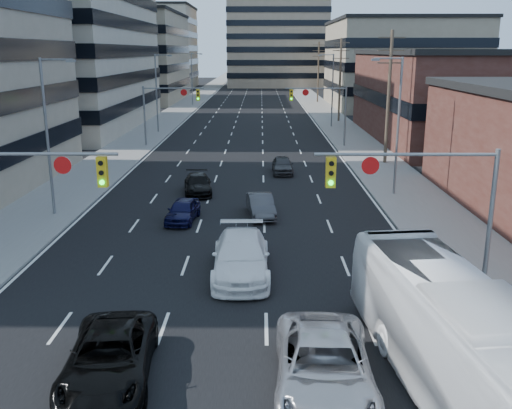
{
  "coord_description": "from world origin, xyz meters",
  "views": [
    {
      "loc": [
        1.59,
        -12.01,
        9.35
      ],
      "look_at": [
        1.37,
        14.47,
        2.2
      ],
      "focal_mm": 40.0,
      "sensor_mm": 36.0,
      "label": 1
    }
  ],
  "objects_px": {
    "silver_suv": "(324,367)",
    "sedan_blue": "(183,210)",
    "white_van": "(241,256)",
    "transit_bus": "(461,341)",
    "black_pickup": "(109,358)"
  },
  "relations": [
    {
      "from": "white_van",
      "to": "sedan_blue",
      "type": "bearing_deg",
      "value": 112.76
    },
    {
      "from": "white_van",
      "to": "silver_suv",
      "type": "relative_size",
      "value": 1.0
    },
    {
      "from": "sedan_blue",
      "to": "black_pickup",
      "type": "bearing_deg",
      "value": -84.13
    },
    {
      "from": "black_pickup",
      "to": "white_van",
      "type": "xyz_separation_m",
      "value": [
        3.56,
        8.15,
        0.12
      ]
    },
    {
      "from": "silver_suv",
      "to": "sedan_blue",
      "type": "xyz_separation_m",
      "value": [
        -6.18,
        16.74,
        -0.18
      ]
    },
    {
      "from": "white_van",
      "to": "transit_bus",
      "type": "distance_m",
      "value": 10.88
    },
    {
      "from": "sedan_blue",
      "to": "silver_suv",
      "type": "bearing_deg",
      "value": -63.87
    },
    {
      "from": "black_pickup",
      "to": "transit_bus",
      "type": "height_order",
      "value": "transit_bus"
    },
    {
      "from": "white_van",
      "to": "black_pickup",
      "type": "bearing_deg",
      "value": -114.85
    },
    {
      "from": "black_pickup",
      "to": "transit_bus",
      "type": "distance_m",
      "value": 9.94
    },
    {
      "from": "transit_bus",
      "to": "black_pickup",
      "type": "bearing_deg",
      "value": 169.4
    },
    {
      "from": "silver_suv",
      "to": "transit_bus",
      "type": "bearing_deg",
      "value": 1.07
    },
    {
      "from": "sedan_blue",
      "to": "transit_bus",
      "type": "bearing_deg",
      "value": -53.73
    },
    {
      "from": "black_pickup",
      "to": "silver_suv",
      "type": "xyz_separation_m",
      "value": [
        6.18,
        -0.58,
        0.09
      ]
    },
    {
      "from": "white_van",
      "to": "transit_bus",
      "type": "bearing_deg",
      "value": -55.68
    }
  ]
}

